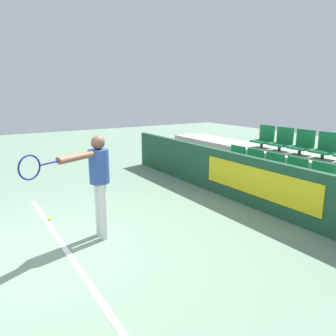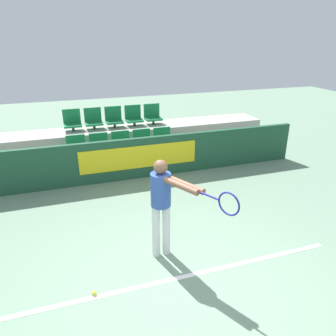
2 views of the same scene
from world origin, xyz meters
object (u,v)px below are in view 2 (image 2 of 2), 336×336
object	(u,v)px
stadium_chair_1	(99,146)
stadium_chair_4	(163,140)
stadium_chair_0	(77,148)
stadium_chair_5	(72,121)
stadium_chair_9	(153,115)
stadium_chair_8	(134,117)
stadium_chair_7	(114,118)
stadium_chair_3	(143,142)
stadium_chair_6	(93,120)
tennis_player	(164,200)
stadium_chair_2	(121,144)
tennis_ball	(94,293)

from	to	relation	value
stadium_chair_1	stadium_chair_4	bearing A→B (deg)	0.00
stadium_chair_0	stadium_chair_5	world-z (taller)	stadium_chair_5
stadium_chair_9	stadium_chair_8	bearing A→B (deg)	180.00
stadium_chair_7	stadium_chair_9	distance (m)	1.14
stadium_chair_0	stadium_chair_3	size ratio (longest dim) A/B	1.00
stadium_chair_6	tennis_player	xyz separation A→B (m)	(0.49, -4.90, -0.11)
stadium_chair_5	stadium_chair_6	bearing A→B (deg)	0.00
stadium_chair_0	stadium_chair_6	xyz separation A→B (m)	(0.57, 0.99, 0.45)
stadium_chair_8	stadium_chair_9	size ratio (longest dim) A/B	1.00
stadium_chair_2	stadium_chair_8	distance (m)	1.23
stadium_chair_5	stadium_chair_8	distance (m)	1.71
stadium_chair_8	stadium_chair_9	distance (m)	0.57
stadium_chair_2	stadium_chair_7	world-z (taller)	stadium_chair_7
stadium_chair_4	stadium_chair_5	bearing A→B (deg)	156.43
stadium_chair_5	tennis_ball	bearing A→B (deg)	-91.39
stadium_chair_3	stadium_chair_4	size ratio (longest dim) A/B	1.00
stadium_chair_7	stadium_chair_6	bearing A→B (deg)	180.00
stadium_chair_4	tennis_player	xyz separation A→B (m)	(-1.21, -3.90, 0.34)
stadium_chair_2	stadium_chair_3	distance (m)	0.57
stadium_chair_1	stadium_chair_3	distance (m)	1.14
stadium_chair_6	tennis_player	size ratio (longest dim) A/B	0.34
stadium_chair_1	stadium_chair_6	world-z (taller)	stadium_chair_6
stadium_chair_3	tennis_ball	distance (m)	4.83
stadium_chair_3	tennis_ball	xyz separation A→B (m)	(-1.84, -4.42, -0.66)
stadium_chair_0	stadium_chair_2	world-z (taller)	same
stadium_chair_4	stadium_chair_6	distance (m)	2.02
tennis_player	stadium_chair_7	bearing A→B (deg)	62.05
stadium_chair_4	stadium_chair_6	bearing A→B (deg)	149.81
stadium_chair_1	stadium_chair_5	size ratio (longest dim) A/B	1.00
stadium_chair_0	tennis_ball	size ratio (longest dim) A/B	8.61
stadium_chair_3	tennis_player	xyz separation A→B (m)	(-0.64, -3.90, 0.34)
stadium_chair_4	stadium_chair_8	distance (m)	1.23
stadium_chair_8	tennis_player	world-z (taller)	tennis_player
stadium_chair_5	stadium_chair_4	bearing A→B (deg)	-23.57
stadium_chair_5	stadium_chair_7	distance (m)	1.14
stadium_chair_7	tennis_ball	bearing A→B (deg)	-103.19
stadium_chair_5	stadium_chair_9	distance (m)	2.27
stadium_chair_8	tennis_player	size ratio (longest dim) A/B	0.34
stadium_chair_9	tennis_ball	world-z (taller)	stadium_chair_9
stadium_chair_4	tennis_ball	size ratio (longest dim) A/B	8.61
tennis_player	stadium_chair_1	bearing A→B (deg)	70.14
stadium_chair_6	stadium_chair_4	bearing A→B (deg)	-30.19
tennis_ball	stadium_chair_7	bearing A→B (deg)	76.81
stadium_chair_9	tennis_player	size ratio (longest dim) A/B	0.34
stadium_chair_7	stadium_chair_9	world-z (taller)	same
stadium_chair_1	stadium_chair_6	bearing A→B (deg)	90.00
stadium_chair_0	stadium_chair_5	size ratio (longest dim) A/B	1.00
stadium_chair_1	stadium_chair_4	world-z (taller)	same
stadium_chair_2	stadium_chair_6	distance (m)	1.23
stadium_chair_8	tennis_player	xyz separation A→B (m)	(-0.64, -4.90, -0.11)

